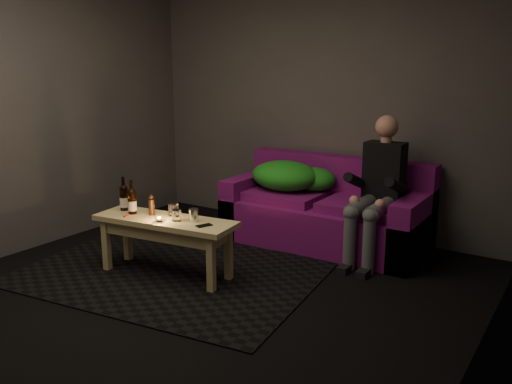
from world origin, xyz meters
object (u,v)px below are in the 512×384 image
(coffee_table, at_px, (165,229))
(person, at_px, (377,187))
(sofa, at_px, (327,214))
(beer_bottle_b, at_px, (132,201))
(steel_cup, at_px, (194,215))
(beer_bottle_a, at_px, (124,198))

(coffee_table, bearing_deg, person, 45.35)
(coffee_table, bearing_deg, sofa, 63.11)
(beer_bottle_b, distance_m, steel_cup, 0.59)
(person, relative_size, steel_cup, 12.31)
(person, xyz_separation_m, beer_bottle_a, (-1.78, -1.32, -0.06))
(sofa, distance_m, beer_bottle_a, 1.94)
(person, bearing_deg, beer_bottle_b, -140.10)
(beer_bottle_a, height_order, steel_cup, beer_bottle_a)
(sofa, relative_size, beer_bottle_b, 6.69)
(person, relative_size, coffee_table, 1.03)
(sofa, height_order, steel_cup, sofa)
(sofa, distance_m, person, 0.69)
(steel_cup, bearing_deg, coffee_table, -166.52)
(person, height_order, coffee_table, person)
(beer_bottle_a, bearing_deg, steel_cup, 4.60)
(person, bearing_deg, steel_cup, -129.82)
(person, bearing_deg, sofa, 164.30)
(person, height_order, beer_bottle_b, person)
(beer_bottle_a, bearing_deg, coffee_table, -0.39)
(person, relative_size, beer_bottle_b, 4.47)
(sofa, bearing_deg, person, -15.70)
(beer_bottle_a, bearing_deg, sofa, 50.56)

